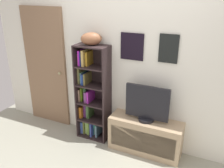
% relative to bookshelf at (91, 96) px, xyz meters
% --- Properties ---
extents(back_wall, '(4.80, 0.08, 2.47)m').
position_rel_bookshelf_xyz_m(back_wall, '(0.60, 0.14, 0.55)').
color(back_wall, white).
rests_on(back_wall, ground).
extents(bookshelf, '(0.50, 0.29, 1.49)m').
position_rel_bookshelf_xyz_m(bookshelf, '(0.00, 0.00, 0.00)').
color(bookshelf, '#2C2021').
rests_on(bookshelf, ground).
extents(football, '(0.35, 0.31, 0.18)m').
position_rel_bookshelf_xyz_m(football, '(0.06, -0.03, 0.90)').
color(football, '#8F5A3B').
rests_on(football, bookshelf).
extents(tv_stand, '(1.04, 0.34, 0.51)m').
position_rel_bookshelf_xyz_m(tv_stand, '(0.92, -0.06, -0.43)').
color(tv_stand, tan).
rests_on(tv_stand, ground).
extents(television, '(0.61, 0.22, 0.52)m').
position_rel_bookshelf_xyz_m(television, '(0.92, -0.06, 0.07)').
color(television, black).
rests_on(television, tv_stand).
extents(door, '(0.80, 0.09, 1.99)m').
position_rel_bookshelf_xyz_m(door, '(-0.91, 0.09, 0.30)').
color(door, '#85654A').
rests_on(door, ground).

